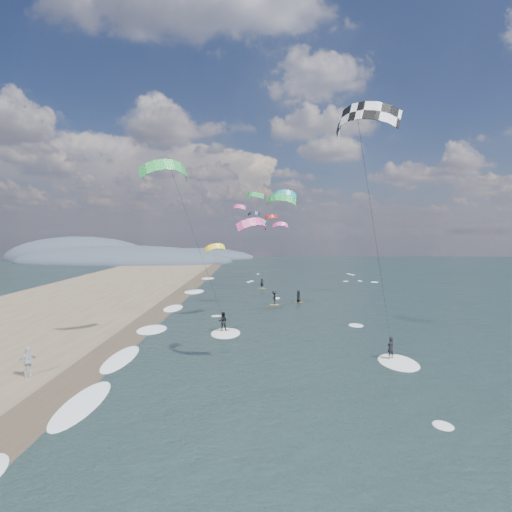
{
  "coord_description": "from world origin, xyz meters",
  "views": [
    {
      "loc": [
        -0.86,
        -23.98,
        9.06
      ],
      "look_at": [
        -1.0,
        12.0,
        7.0
      ],
      "focal_mm": 30.0,
      "sensor_mm": 36.0,
      "label": 1
    }
  ],
  "objects": [
    {
      "name": "ground",
      "position": [
        0.0,
        0.0,
        0.0
      ],
      "size": [
        260.0,
        260.0,
        0.0
      ],
      "primitive_type": "plane",
      "color": "black",
      "rests_on": "ground"
    },
    {
      "name": "kitesurfer_near_b",
      "position": [
        -6.37,
        10.19,
        9.82
      ],
      "size": [
        7.1,
        9.01,
        15.04
      ],
      "color": "orange",
      "rests_on": "ground"
    },
    {
      "name": "wet_sand_strip",
      "position": [
        -12.0,
        10.0,
        0.0
      ],
      "size": [
        3.0,
        240.0,
        0.0
      ],
      "primitive_type": "cube",
      "color": "#382D23",
      "rests_on": "ground"
    },
    {
      "name": "bg_kite_field",
      "position": [
        -0.44,
        51.0,
        12.5
      ],
      "size": [
        13.47,
        71.4,
        9.75
      ],
      "color": "yellow",
      "rests_on": "ground"
    },
    {
      "name": "shoreline_surf",
      "position": [
        -10.8,
        14.75,
        0.0
      ],
      "size": [
        2.4,
        79.4,
        0.11
      ],
      "color": "white",
      "rests_on": "ground"
    },
    {
      "name": "beach_walker",
      "position": [
        -15.24,
        2.2,
        0.93
      ],
      "size": [
        1.14,
        1.03,
        1.86
      ],
      "primitive_type": "imported",
      "rotation": [
        0.0,
        0.0,
        0.66
      ],
      "color": "#B4B6BF",
      "rests_on": "ground"
    },
    {
      "name": "coastal_hills",
      "position": [
        -44.84,
        107.86,
        0.0
      ],
      "size": [
        80.0,
        41.0,
        15.0
      ],
      "color": "#3D4756",
      "rests_on": "ground"
    },
    {
      "name": "far_kitesurfers",
      "position": [
        1.84,
        31.56,
        0.83
      ],
      "size": [
        5.66,
        16.05,
        1.73
      ],
      "color": "orange",
      "rests_on": "ground"
    },
    {
      "name": "kitesurfer_near_a",
      "position": [
        5.52,
        1.16,
        12.27
      ],
      "size": [
        7.56,
        9.2,
        16.59
      ],
      "color": "orange",
      "rests_on": "ground"
    }
  ]
}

